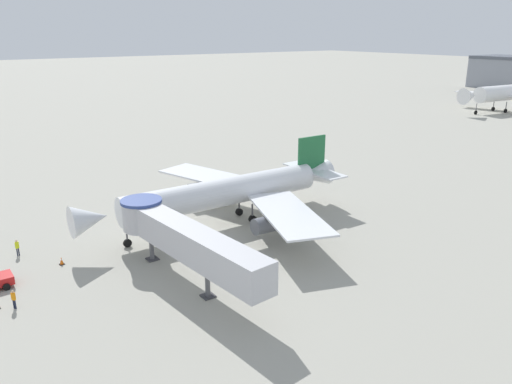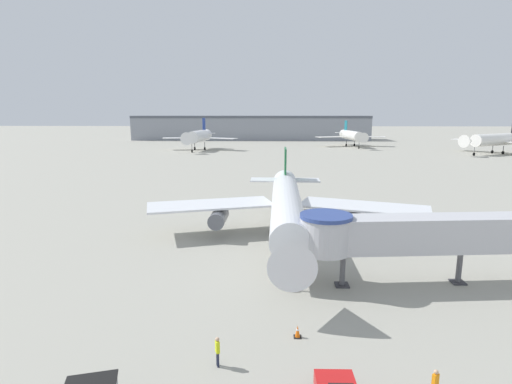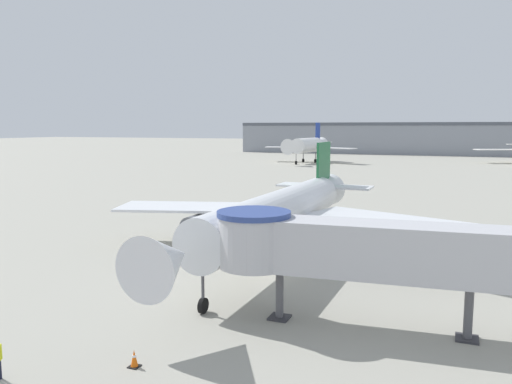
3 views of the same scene
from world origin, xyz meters
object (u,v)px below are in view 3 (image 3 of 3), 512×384
traffic_cone_near_nose (134,359)px  main_airplane (281,212)px  jet_bridge (382,250)px  background_jet_blue_tail (308,145)px

traffic_cone_near_nose → main_airplane: bearing=89.8°
main_airplane → traffic_cone_near_nose: (-0.06, -19.57, -3.47)m
jet_bridge → background_jet_blue_tail: (-38.09, 118.41, 0.93)m
main_airplane → jet_bridge: size_ratio=1.61×
jet_bridge → traffic_cone_near_nose: 13.13m
background_jet_blue_tail → traffic_cone_near_nose: bearing=-71.2°
jet_bridge → background_jet_blue_tail: size_ratio=0.71×
main_airplane → traffic_cone_near_nose: 19.87m
jet_bridge → traffic_cone_near_nose: jet_bridge is taller
background_jet_blue_tail → main_airplane: bearing=-69.0°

